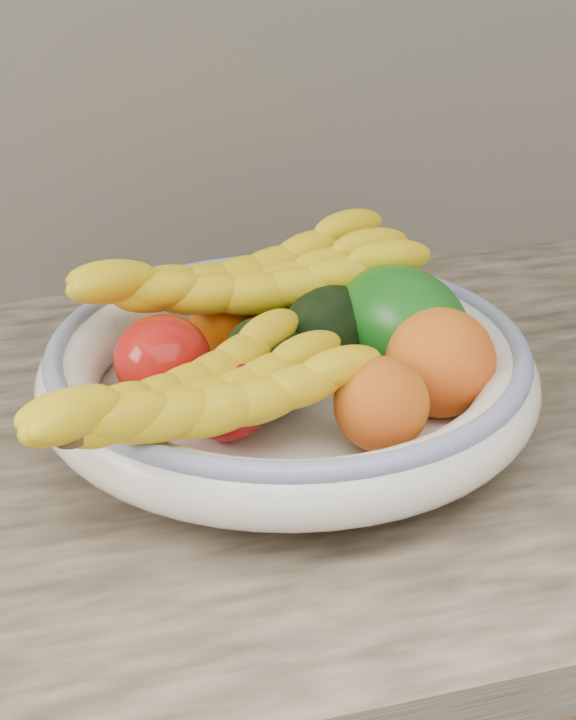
# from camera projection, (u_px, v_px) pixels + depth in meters

# --- Properties ---
(fruit_bowl) EXTENTS (0.39, 0.39, 0.08)m
(fruit_bowl) POSITION_uv_depth(u_px,v_px,m) (288.00, 373.00, 0.86)
(fruit_bowl) COLOR white
(fruit_bowl) RESTS_ON kitchen_counter
(clementine_back_left) EXTENTS (0.07, 0.07, 0.05)m
(clementine_back_left) POSITION_uv_depth(u_px,v_px,m) (222.00, 322.00, 0.93)
(clementine_back_left) COLOR #F16505
(clementine_back_left) RESTS_ON fruit_bowl
(clementine_back_right) EXTENTS (0.06, 0.06, 0.04)m
(clementine_back_right) POSITION_uv_depth(u_px,v_px,m) (284.00, 312.00, 0.95)
(clementine_back_right) COLOR #FF6605
(clementine_back_right) RESTS_ON fruit_bowl
(clementine_back_mid) EXTENTS (0.05, 0.05, 0.04)m
(clementine_back_mid) POSITION_uv_depth(u_px,v_px,m) (273.00, 324.00, 0.93)
(clementine_back_mid) COLOR #DB5704
(clementine_back_mid) RESTS_ON fruit_bowl
(tomato_left) EXTENTS (0.10, 0.10, 0.07)m
(tomato_left) POSITION_uv_depth(u_px,v_px,m) (163.00, 359.00, 0.85)
(tomato_left) COLOR red
(tomato_left) RESTS_ON fruit_bowl
(tomato_near_left) EXTENTS (0.08, 0.08, 0.06)m
(tomato_near_left) POSITION_uv_depth(u_px,v_px,m) (224.00, 397.00, 0.80)
(tomato_near_left) COLOR #BC0912
(tomato_near_left) RESTS_ON fruit_bowl
(avocado_center) EXTENTS (0.07, 0.10, 0.06)m
(avocado_center) POSITION_uv_depth(u_px,v_px,m) (267.00, 361.00, 0.85)
(avocado_center) COLOR black
(avocado_center) RESTS_ON fruit_bowl
(avocado_right) EXTENTS (0.13, 0.13, 0.07)m
(avocado_right) POSITION_uv_depth(u_px,v_px,m) (330.00, 331.00, 0.89)
(avocado_right) COLOR black
(avocado_right) RESTS_ON fruit_bowl
(green_mango) EXTENTS (0.15, 0.16, 0.11)m
(green_mango) POSITION_uv_depth(u_px,v_px,m) (401.00, 323.00, 0.88)
(green_mango) COLOR #0F5210
(green_mango) RESTS_ON fruit_bowl
(peach_front) EXTENTS (0.09, 0.09, 0.07)m
(peach_front) POSITION_uv_depth(u_px,v_px,m) (381.00, 404.00, 0.78)
(peach_front) COLOR orange
(peach_front) RESTS_ON fruit_bowl
(peach_right) EXTENTS (0.11, 0.11, 0.08)m
(peach_right) POSITION_uv_depth(u_px,v_px,m) (440.00, 363.00, 0.83)
(peach_right) COLOR orange
(peach_right) RESTS_ON fruit_bowl
(banana_bunch_back) EXTENTS (0.32, 0.15, 0.09)m
(banana_bunch_back) POSITION_uv_depth(u_px,v_px,m) (246.00, 290.00, 0.91)
(banana_bunch_back) COLOR yellow
(banana_bunch_back) RESTS_ON fruit_bowl
(banana_bunch_front) EXTENTS (0.30, 0.22, 0.08)m
(banana_bunch_front) POSITION_uv_depth(u_px,v_px,m) (197.00, 406.00, 0.74)
(banana_bunch_front) COLOR yellow
(banana_bunch_front) RESTS_ON fruit_bowl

